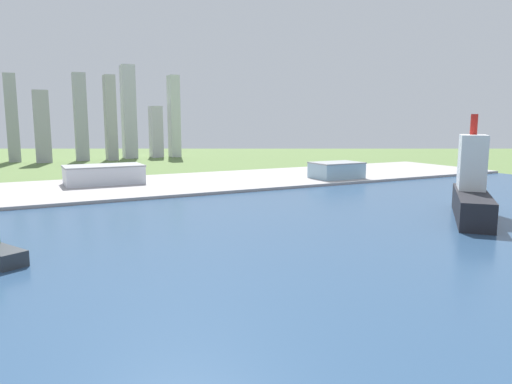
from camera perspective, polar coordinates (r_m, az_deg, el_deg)
The scene contains 7 objects.
ground_plane at distance 238.02m, azimuth -11.16°, elevation -5.65°, with size 2400.00×2400.00×0.00m, color #5B773F.
water_bay at distance 183.29m, azimuth -5.81°, elevation -9.83°, with size 840.00×360.00×0.15m, color #2D4C70.
industrial_pier at distance 420.71m, azimuth -18.44°, elevation 0.41°, with size 840.00×140.00×2.50m, color #A29C9C.
cargo_ship at distance 313.40m, azimuth 24.67°, elevation 0.48°, with size 73.73×69.94×62.04m.
warehouse_main at distance 441.64m, azimuth -17.94°, elevation 2.05°, with size 67.37×37.84×16.58m.
warehouse_annex at distance 468.17m, azimuth 9.72°, elevation 2.63°, with size 47.45×33.06×15.60m.
distant_skyline at distance 741.77m, azimuth -22.16°, elevation 8.16°, with size 377.86×61.33×151.59m.
Camera 1 is at (-63.20, 77.94, 57.83)m, focal length 33.03 mm.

